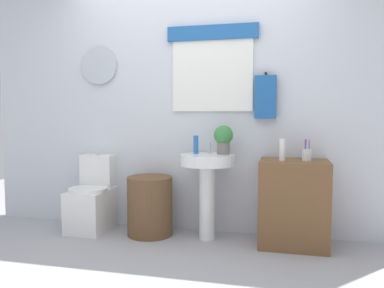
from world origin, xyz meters
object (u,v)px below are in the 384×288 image
Objects in this scene: toilet at (93,201)px; potted_plant at (223,138)px; wooden_cabinet at (294,203)px; soap_bottle at (196,145)px; pedestal_sink at (207,176)px; laundry_hamper at (150,206)px; toothbrush_cup at (307,154)px; lotion_bottle at (282,150)px.

potted_plant is (1.33, 0.03, 0.66)m from toilet.
soap_bottle is at bearing 176.82° from wooden_cabinet.
soap_bottle is 0.27m from potted_plant.
potted_plant is at bearing 174.65° from wooden_cabinet.
toilet is 1.22m from soap_bottle.
wooden_cabinet is (0.78, 0.00, -0.21)m from pedestal_sink.
soap_bottle is at bearing 6.41° from laundry_hamper.
toilet is 2.14m from toothbrush_cup.
soap_bottle is (-0.90, 0.05, 0.50)m from wooden_cabinet.
laundry_hamper is 0.97m from potted_plant.
toothbrush_cup reaches higher than toilet.
laundry_hamper is 0.65m from pedestal_sink.
laundry_hamper is 1.55m from toothbrush_cup.
potted_plant is (0.71, 0.06, 0.67)m from laundry_hamper.
toothbrush_cup is (2.08, -0.01, 0.53)m from toilet.
soap_bottle reaches higher than wooden_cabinet.
toilet is 4.49× the size of soap_bottle.
potted_plant reaches higher than toilet.
pedestal_sink is 4.16× the size of lotion_bottle.
laundry_hamper is 1.35m from wooden_cabinet.
toilet is at bearing 178.44° from pedestal_sink.
soap_bottle is at bearing 0.93° from toilet.
toilet is 1.95m from lotion_bottle.
toilet is 2.85× the size of potted_plant.
toothbrush_cup is (0.10, 0.02, 0.44)m from wooden_cabinet.
potted_plant reaches higher than soap_bottle.
laundry_hamper is 1.37m from lotion_bottle.
toothbrush_cup is at bearing 10.85° from wooden_cabinet.
laundry_hamper is (0.63, -0.03, -0.01)m from toilet.
pedestal_sink is 0.39m from potted_plant.
toothbrush_cup is (0.74, -0.04, -0.13)m from potted_plant.
laundry_hamper is at bearing -175.14° from potted_plant.
toilet reaches higher than laundry_hamper.
lotion_bottle is at bearing -163.95° from toothbrush_cup.
toothbrush_cup reaches higher than wooden_cabinet.
soap_bottle is (1.07, 0.02, 0.59)m from toilet.
wooden_cabinet is at bearing 0.00° from pedestal_sink.
lotion_bottle is at bearing -1.84° from laundry_hamper.
laundry_hamper is 2.11× the size of potted_plant.
lotion_bottle reaches higher than toothbrush_cup.
laundry_hamper is at bearing -173.59° from soap_bottle.
toilet is at bearing -178.82° from potted_plant.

